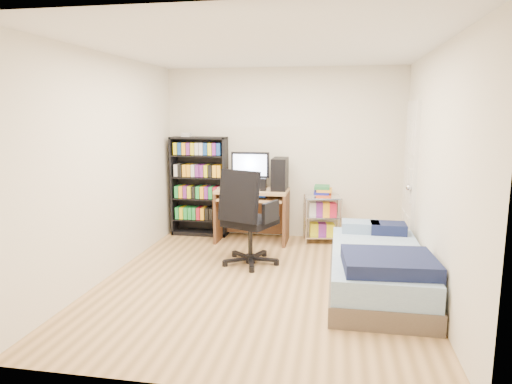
% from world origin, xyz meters
% --- Properties ---
extents(room, '(3.58, 4.08, 2.58)m').
position_xyz_m(room, '(0.00, 0.00, 1.25)').
color(room, tan).
rests_on(room, ground).
extents(media_shelf, '(0.84, 0.28, 1.56)m').
position_xyz_m(media_shelf, '(-1.25, 1.84, 0.77)').
color(media_shelf, black).
rests_on(media_shelf, room).
extents(computer_desk, '(1.03, 0.59, 1.29)m').
position_xyz_m(computer_desk, '(-0.29, 1.66, 0.70)').
color(computer_desk, tan).
rests_on(computer_desk, room).
extents(office_chair, '(0.93, 0.93, 1.20)m').
position_xyz_m(office_chair, '(-0.26, 0.59, 0.38)').
color(office_chair, black).
rests_on(office_chair, room).
extents(wire_cart, '(0.56, 0.44, 0.83)m').
position_xyz_m(wire_cart, '(0.61, 1.75, 0.54)').
color(wire_cart, silver).
rests_on(wire_cart, room).
extents(bed, '(0.98, 1.95, 0.56)m').
position_xyz_m(bed, '(1.25, -0.02, 0.25)').
color(bed, brown).
rests_on(bed, room).
extents(door, '(0.12, 0.80, 2.00)m').
position_xyz_m(door, '(1.72, 1.35, 1.00)').
color(door, silver).
rests_on(door, room).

